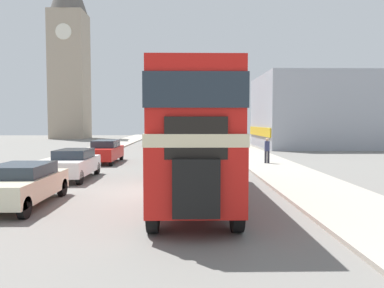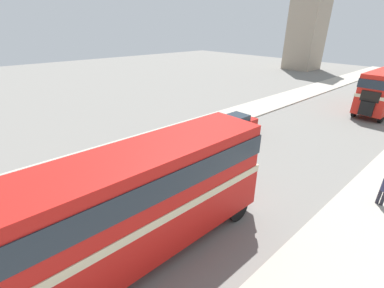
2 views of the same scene
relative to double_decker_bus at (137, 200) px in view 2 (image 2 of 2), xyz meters
name	(u,v)px [view 2 (image 2 of 2)]	position (x,y,z in m)	size (l,w,h in m)	color
ground_plane	(144,218)	(-1.72, 1.11, -2.54)	(120.00, 120.00, 0.00)	slate
sidewalk_left	(87,162)	(-8.47, 1.11, -2.48)	(3.50, 120.00, 0.12)	#A8A093
double_decker_bus	(137,200)	(0.00, 0.00, 0.00)	(2.38, 10.52, 4.26)	red
car_parked_near	(59,187)	(-5.60, -1.25, -1.82)	(1.83, 4.15, 1.35)	beige
car_parked_mid	(156,152)	(-5.57, 4.40, -1.80)	(1.67, 4.08, 1.41)	white
car_parked_far	(232,125)	(-5.55, 11.43, -1.77)	(1.68, 4.54, 1.49)	red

